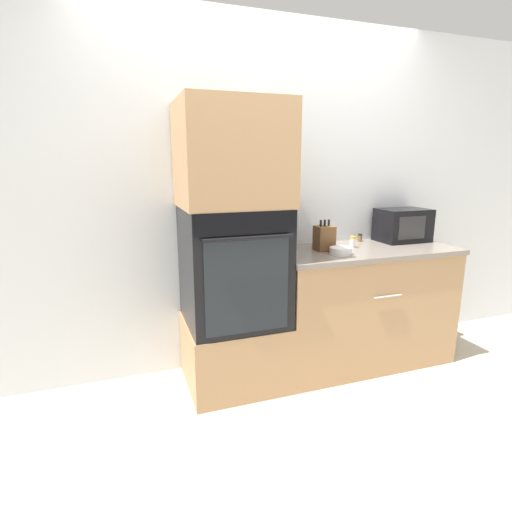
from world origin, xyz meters
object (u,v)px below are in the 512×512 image
object	(u,v)px
condiment_jar_near	(317,241)
condiment_jar_far	(353,242)
wall_oven	(233,266)
microwave	(403,225)
bowl	(341,251)
knife_block	(324,238)
condiment_jar_mid	(360,238)

from	to	relation	value
condiment_jar_near	condiment_jar_far	xyz separation A→B (m)	(0.22, -0.14, 0.01)
wall_oven	microwave	distance (m)	1.46
bowl	wall_oven	bearing A→B (deg)	170.52
bowl	condiment_jar_near	bearing A→B (deg)	93.82
knife_block	condiment_jar_far	bearing A→B (deg)	1.70
condiment_jar_near	microwave	bearing A→B (deg)	-3.49
knife_block	condiment_jar_far	distance (m)	0.25
knife_block	condiment_jar_far	size ratio (longest dim) A/B	2.57
wall_oven	condiment_jar_near	bearing A→B (deg)	14.15
knife_block	condiment_jar_near	bearing A→B (deg)	80.66
condiment_jar_far	wall_oven	bearing A→B (deg)	-177.34
knife_block	condiment_jar_mid	xyz separation A→B (m)	(0.43, 0.20, -0.06)
microwave	condiment_jar_near	bearing A→B (deg)	176.51
knife_block	condiment_jar_mid	world-z (taller)	knife_block
microwave	condiment_jar_mid	bearing A→B (deg)	162.45
wall_oven	microwave	bearing A→B (deg)	5.32
microwave	bowl	size ratio (longest dim) A/B	2.57
wall_oven	knife_block	bearing A→B (deg)	3.00
wall_oven	condiment_jar_far	xyz separation A→B (m)	(0.93, 0.04, 0.09)
microwave	bowl	world-z (taller)	microwave
microwave	condiment_jar_far	distance (m)	0.53
wall_oven	microwave	size ratio (longest dim) A/B	1.99
condiment_jar_mid	condiment_jar_far	bearing A→B (deg)	-134.72
wall_oven	bowl	xyz separation A→B (m)	(0.73, -0.12, 0.07)
knife_block	condiment_jar_mid	bearing A→B (deg)	24.82
condiment_jar_mid	condiment_jar_far	size ratio (longest dim) A/B	0.71
bowl	condiment_jar_far	bearing A→B (deg)	39.79
wall_oven	knife_block	xyz separation A→B (m)	(0.69, 0.04, 0.14)
wall_oven	knife_block	size ratio (longest dim) A/B	3.54
bowl	condiment_jar_mid	xyz separation A→B (m)	(0.39, 0.36, 0.01)
condiment_jar_mid	condiment_jar_far	world-z (taller)	condiment_jar_far
bowl	condiment_jar_far	world-z (taller)	condiment_jar_far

